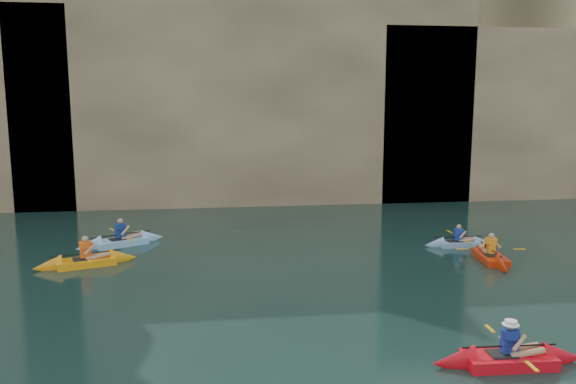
{
  "coord_description": "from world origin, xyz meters",
  "views": [
    {
      "loc": [
        -0.09,
        -7.73,
        5.45
      ],
      "look_at": [
        1.95,
        7.46,
        3.0
      ],
      "focal_mm": 35.0,
      "sensor_mm": 36.0,
      "label": 1
    }
  ],
  "objects": [
    {
      "name": "cliff",
      "position": [
        0.0,
        30.0,
        6.0
      ],
      "size": [
        70.0,
        16.0,
        12.0
      ],
      "primitive_type": "cube",
      "color": "tan",
      "rests_on": "ground"
    },
    {
      "name": "cliff_slab_center",
      "position": [
        2.0,
        22.6,
        5.7
      ],
      "size": [
        24.0,
        2.4,
        11.4
      ],
      "primitive_type": "cube",
      "color": "tan",
      "rests_on": "ground"
    },
    {
      "name": "sea_cave_center",
      "position": [
        -4.0,
        21.95,
        1.6
      ],
      "size": [
        3.5,
        1.0,
        3.2
      ],
      "primitive_type": "cube",
      "color": "black",
      "rests_on": "ground"
    },
    {
      "name": "sea_cave_east",
      "position": [
        10.0,
        21.95,
        2.25
      ],
      "size": [
        5.0,
        1.0,
        4.5
      ],
      "primitive_type": "cube",
      "color": "black",
      "rests_on": "ground"
    },
    {
      "name": "main_kayaker",
      "position": [
        5.95,
        2.59,
        0.16
      ],
      "size": [
        3.32,
        2.25,
        1.22
      ],
      "rotation": [
        0.0,
        0.0,
        -0.05
      ],
      "color": "red",
      "rests_on": "ground"
    },
    {
      "name": "kayaker_orange",
      "position": [
        -4.41,
        11.32,
        0.16
      ],
      "size": [
        3.42,
        2.4,
        1.28
      ],
      "rotation": [
        0.0,
        0.0,
        0.32
      ],
      "color": "orange",
      "rests_on": "ground"
    },
    {
      "name": "kayaker_ltblue_near",
      "position": [
        9.17,
        12.14,
        0.13
      ],
      "size": [
        2.67,
        2.11,
        1.05
      ],
      "rotation": [
        0.0,
        0.0,
        -0.0
      ],
      "color": "#81ABD9",
      "rests_on": "ground"
    },
    {
      "name": "kayaker_red_far",
      "position": [
        9.43,
        10.1,
        0.15
      ],
      "size": [
        2.39,
        3.39,
        1.22
      ],
      "rotation": [
        0.0,
        0.0,
        1.42
      ],
      "color": "red",
      "rests_on": "ground"
    },
    {
      "name": "kayaker_ltblue_mid",
      "position": [
        -3.67,
        13.99,
        0.16
      ],
      "size": [
        3.4,
        2.3,
        1.31
      ],
      "rotation": [
        0.0,
        0.0,
        0.48
      ],
      "color": "#95CCF9",
      "rests_on": "ground"
    }
  ]
}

